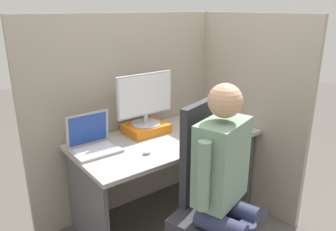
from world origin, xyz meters
TOP-DOWN VIEW (x-y plane):
  - cubicle_panel_back at (0.00, 0.74)m, footprint 1.94×0.05m
  - cubicle_panel_right at (0.74, 0.28)m, footprint 0.04×1.35m
  - desk at (0.00, 0.36)m, footprint 1.44×0.71m
  - paper_box at (-0.07, 0.54)m, footprint 0.33×0.26m
  - monitor at (-0.07, 0.54)m, footprint 0.49×0.23m
  - laptop at (-0.56, 0.47)m, footprint 0.32×0.25m
  - mouse at (-0.29, 0.19)m, footprint 0.06×0.05m
  - stapler at (0.62, 0.41)m, footprint 0.04×0.15m
  - carrot_toy at (0.13, 0.15)m, footprint 0.04×0.15m
  - office_chair at (-0.14, -0.28)m, footprint 0.58×0.63m
  - person at (-0.19, -0.44)m, footprint 0.46×0.45m

SIDE VIEW (x-z plane):
  - desk at x=0.00m, z-range 0.18..0.89m
  - office_chair at x=-0.14m, z-range 0.01..1.14m
  - mouse at x=-0.29m, z-range 0.71..0.74m
  - carrot_toy at x=0.13m, z-range 0.71..0.75m
  - stapler at x=0.62m, z-range 0.71..0.76m
  - paper_box at x=-0.07m, z-range 0.71..0.78m
  - person at x=-0.19m, z-range 0.11..1.41m
  - laptop at x=-0.56m, z-range 0.63..0.89m
  - cubicle_panel_right at x=0.74m, z-range 0.00..1.63m
  - cubicle_panel_back at x=0.00m, z-range 0.00..1.63m
  - monitor at x=-0.07m, z-range 0.79..1.20m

